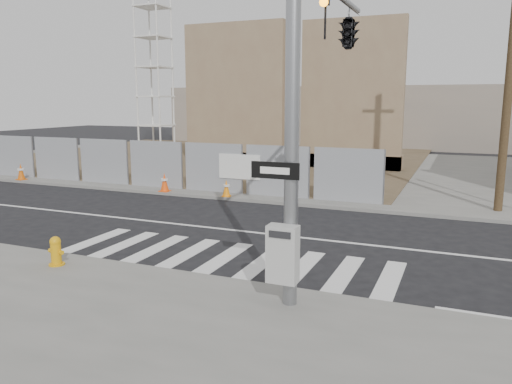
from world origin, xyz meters
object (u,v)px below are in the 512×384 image
at_px(traffic_cone_c, 165,182).
at_px(traffic_cone_d, 226,188).
at_px(traffic_cone_a, 21,172).
at_px(traffic_cone_b, 92,174).
at_px(crane_tower, 153,24).
at_px(signal_pole, 333,57).
at_px(fire_hydrant, 56,251).

bearing_deg(traffic_cone_c, traffic_cone_d, 0.00).
relative_size(traffic_cone_a, traffic_cone_d, 1.16).
distance_m(traffic_cone_c, traffic_cone_d, 2.85).
bearing_deg(traffic_cone_b, traffic_cone_d, -8.58).
height_order(traffic_cone_c, traffic_cone_d, traffic_cone_c).
xyz_separation_m(traffic_cone_a, traffic_cone_b, (3.28, 1.14, -0.07)).
distance_m(traffic_cone_a, traffic_cone_d, 10.87).
bearing_deg(traffic_cone_b, crane_tower, 109.75).
bearing_deg(traffic_cone_d, traffic_cone_a, 180.00).
bearing_deg(traffic_cone_a, traffic_cone_b, 19.24).
bearing_deg(crane_tower, signal_pole, -47.43).
bearing_deg(traffic_cone_d, crane_tower, 132.64).
distance_m(signal_pole, traffic_cone_a, 18.25).
height_order(fire_hydrant, traffic_cone_d, fire_hydrant).
xyz_separation_m(signal_pole, traffic_cone_a, (-16.60, 6.27, -4.28)).
bearing_deg(crane_tower, traffic_cone_b, -70.25).
height_order(crane_tower, traffic_cone_b, crane_tower).
xyz_separation_m(traffic_cone_b, traffic_cone_d, (7.59, -1.14, 0.01)).
bearing_deg(crane_tower, traffic_cone_d, -47.36).
height_order(traffic_cone_a, traffic_cone_c, traffic_cone_a).
xyz_separation_m(fire_hydrant, traffic_cone_a, (-10.96, 9.01, 0.05)).
xyz_separation_m(fire_hydrant, traffic_cone_b, (-7.68, 10.15, -0.02)).
bearing_deg(traffic_cone_a, fire_hydrant, -39.42).
relative_size(traffic_cone_b, traffic_cone_d, 0.96).
bearing_deg(traffic_cone_d, traffic_cone_b, 171.42).
height_order(signal_pole, traffic_cone_a, signal_pole).
relative_size(crane_tower, traffic_cone_a, 23.38).
bearing_deg(traffic_cone_c, signal_pole, -36.15).
relative_size(traffic_cone_a, traffic_cone_b, 1.21).
distance_m(crane_tower, fire_hydrant, 26.24).
height_order(traffic_cone_a, traffic_cone_d, traffic_cone_a).
bearing_deg(fire_hydrant, traffic_cone_b, 143.27).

